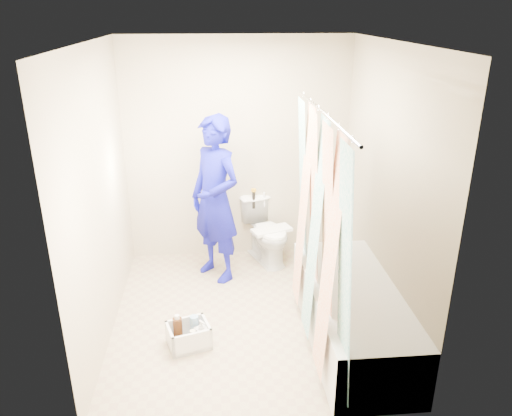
{
  "coord_description": "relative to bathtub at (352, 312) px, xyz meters",
  "views": [
    {
      "loc": [
        -0.27,
        -3.89,
        2.64
      ],
      "look_at": [
        0.12,
        0.46,
        0.88
      ],
      "focal_mm": 35.0,
      "sensor_mm": 36.0,
      "label": 1
    }
  ],
  "objects": [
    {
      "name": "tank_internals",
      "position": [
        -0.65,
        1.67,
        0.42
      ],
      "size": [
        0.16,
        0.09,
        0.23
      ],
      "color": "black",
      "rests_on": "toilet"
    },
    {
      "name": "wall_right",
      "position": [
        0.35,
        0.43,
        0.93
      ],
      "size": [
        0.02,
        2.6,
        2.4
      ],
      "primitive_type": "cube",
      "color": "tan",
      "rests_on": "ground"
    },
    {
      "name": "wall_left",
      "position": [
        -2.05,
        0.43,
        0.93
      ],
      "size": [
        0.02,
        2.6,
        2.4
      ],
      "primitive_type": "cube",
      "color": "tan",
      "rests_on": "ground"
    },
    {
      "name": "shower_curtain",
      "position": [
        -0.33,
        0.0,
        0.75
      ],
      "size": [
        0.06,
        1.75,
        1.8
      ],
      "primitive_type": "cube",
      "color": "white",
      "rests_on": "curtain_rod"
    },
    {
      "name": "floor",
      "position": [
        -0.85,
        0.43,
        -0.27
      ],
      "size": [
        2.6,
        2.6,
        0.0
      ],
      "primitive_type": "plane",
      "color": "tan",
      "rests_on": "ground"
    },
    {
      "name": "wall_front",
      "position": [
        -0.85,
        -0.88,
        0.93
      ],
      "size": [
        2.4,
        0.02,
        2.4
      ],
      "primitive_type": "cube",
      "color": "tan",
      "rests_on": "ground"
    },
    {
      "name": "toilet",
      "position": [
        -0.55,
        1.51,
        0.08
      ],
      "size": [
        0.6,
        0.78,
        0.7
      ],
      "primitive_type": "imported",
      "rotation": [
        0.0,
        0.0,
        0.35
      ],
      "color": "silver",
      "rests_on": "ground"
    },
    {
      "name": "plumber",
      "position": [
        -1.11,
        1.21,
        0.59
      ],
      "size": [
        0.72,
        0.74,
        1.71
      ],
      "primitive_type": "imported",
      "rotation": [
        0.0,
        0.0,
        -0.86
      ],
      "color": "navy",
      "rests_on": "ground"
    },
    {
      "name": "tank_lid",
      "position": [
        -0.51,
        1.4,
        0.14
      ],
      "size": [
        0.47,
        0.32,
        0.03
      ],
      "primitive_type": "cube",
      "rotation": [
        0.0,
        0.0,
        0.35
      ],
      "color": "white",
      "rests_on": "toilet"
    },
    {
      "name": "ceiling",
      "position": [
        -0.85,
        0.43,
        2.13
      ],
      "size": [
        2.4,
        2.6,
        0.02
      ],
      "primitive_type": "cube",
      "color": "white",
      "rests_on": "wall_back"
    },
    {
      "name": "cleaning_caddy",
      "position": [
        -1.36,
        0.03,
        -0.17
      ],
      "size": [
        0.4,
        0.35,
        0.26
      ],
      "rotation": [
        0.0,
        0.0,
        0.29
      ],
      "color": "silver",
      "rests_on": "ground"
    },
    {
      "name": "wall_back",
      "position": [
        -0.85,
        1.73,
        0.93
      ],
      "size": [
        2.4,
        0.02,
        2.4
      ],
      "primitive_type": "cube",
      "color": "tan",
      "rests_on": "ground"
    },
    {
      "name": "bathtub",
      "position": [
        0.0,
        0.0,
        0.0
      ],
      "size": [
        0.7,
        1.75,
        0.5
      ],
      "color": "silver",
      "rests_on": "ground"
    },
    {
      "name": "curtain_rod",
      "position": [
        -0.33,
        0.0,
        1.68
      ],
      "size": [
        0.02,
        1.9,
        0.02
      ],
      "primitive_type": "cylinder",
      "rotation": [
        1.57,
        0.0,
        0.0
      ],
      "color": "silver",
      "rests_on": "wall_back"
    }
  ]
}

